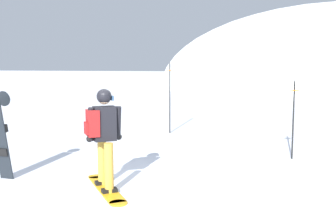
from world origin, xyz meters
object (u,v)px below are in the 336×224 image
at_px(spare_snowboard, 1,136).
at_px(piste_marker_near, 170,93).
at_px(piste_marker_far, 293,113).
at_px(snowboarder_main, 103,136).

distance_m(spare_snowboard, piste_marker_near, 6.03).
distance_m(piste_marker_near, piste_marker_far, 4.45).
bearing_deg(spare_snowboard, piste_marker_far, 34.15).
height_order(snowboarder_main, piste_marker_far, piste_marker_far).
xyz_separation_m(snowboarder_main, piste_marker_far, (3.00, 3.33, 0.12)).
height_order(snowboarder_main, spare_snowboard, snowboarder_main).
bearing_deg(spare_snowboard, snowboarder_main, 2.23).
xyz_separation_m(piste_marker_near, piste_marker_far, (3.71, -2.45, -0.22)).
xyz_separation_m(snowboarder_main, piste_marker_near, (-0.70, 5.78, 0.34)).
distance_m(spare_snowboard, piste_marker_far, 6.08).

